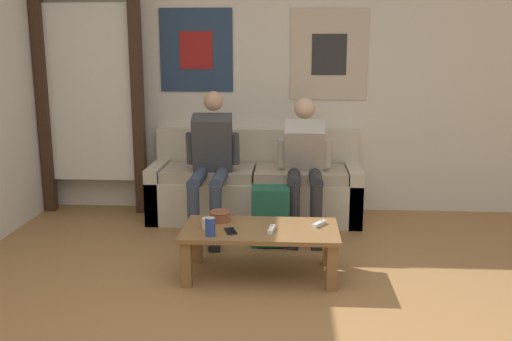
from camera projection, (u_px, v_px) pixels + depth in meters
wall_back at (272, 77)px, 5.37m from camera, size 10.00×0.07×2.55m
door_frame at (90, 86)px, 5.28m from camera, size 1.00×0.10×2.15m
couch at (255, 188)px, 5.27m from camera, size 1.91×0.67×0.80m
coffee_table at (261, 236)px, 3.93m from camera, size 1.07×0.56×0.34m
person_seated_adult at (211, 158)px, 4.85m from camera, size 0.47×0.90×1.18m
person_seated_teen at (305, 160)px, 4.87m from camera, size 0.47×0.94×1.12m
backpack at (270, 218)px, 4.55m from camera, size 0.31×0.26×0.47m
ceramic_bowl at (220, 215)px, 4.06m from camera, size 0.15×0.15×0.08m
pillar_candle at (208, 223)px, 3.90m from camera, size 0.08×0.08×0.08m
drink_can_blue at (210, 227)px, 3.74m from camera, size 0.07×0.07×0.12m
game_controller_near_left at (271, 229)px, 3.85m from camera, size 0.05×0.15×0.03m
game_controller_near_right at (319, 224)px, 3.97m from camera, size 0.11×0.14×0.03m
cell_phone at (231, 231)px, 3.83m from camera, size 0.11×0.15×0.01m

